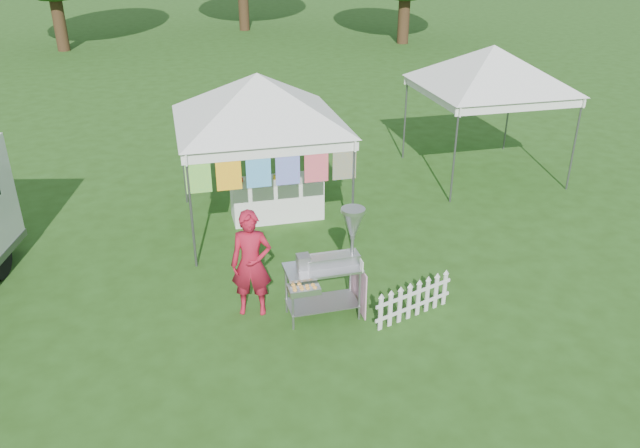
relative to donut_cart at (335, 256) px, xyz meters
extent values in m
plane|color=#264915|center=(-0.53, -0.06, -1.02)|extent=(120.00, 120.00, 0.00)
cylinder|color=#59595E|center=(-1.95, 2.02, 0.03)|extent=(0.04, 0.04, 2.10)
cylinder|color=#59595E|center=(0.89, 2.02, 0.03)|extent=(0.04, 0.04, 2.10)
cylinder|color=#59595E|center=(-1.95, 4.86, 0.03)|extent=(0.04, 0.04, 2.10)
cylinder|color=#59595E|center=(0.89, 4.86, 0.03)|extent=(0.04, 0.04, 2.10)
cube|color=white|center=(-0.53, 2.02, 0.98)|extent=(3.00, 0.03, 0.22)
cube|color=white|center=(-0.53, 4.86, 0.98)|extent=(3.00, 0.03, 0.22)
pyramid|color=white|center=(-0.53, 3.44, 1.98)|extent=(4.24, 4.24, 0.90)
cylinder|color=#59595E|center=(-0.53, 2.02, 1.06)|extent=(3.00, 0.03, 0.03)
cube|color=#1BA757|center=(-1.78, 2.02, 0.71)|extent=(0.42, 0.01, 0.70)
cube|color=orange|center=(-1.28, 2.02, 0.71)|extent=(0.42, 0.01, 0.70)
cube|color=blue|center=(-0.78, 2.02, 0.71)|extent=(0.42, 0.01, 0.70)
cube|color=purple|center=(-0.28, 2.02, 0.71)|extent=(0.42, 0.01, 0.70)
cube|color=#C1188A|center=(0.22, 2.02, 0.71)|extent=(0.42, 0.01, 0.70)
cube|color=orange|center=(0.72, 2.02, 0.71)|extent=(0.42, 0.01, 0.70)
cylinder|color=#59595E|center=(3.55, 3.52, 0.03)|extent=(0.04, 0.04, 2.10)
cylinder|color=#59595E|center=(6.39, 3.52, 0.03)|extent=(0.04, 0.04, 2.10)
cylinder|color=#59595E|center=(3.55, 6.36, 0.03)|extent=(0.04, 0.04, 2.10)
cylinder|color=#59595E|center=(6.39, 6.36, 0.03)|extent=(0.04, 0.04, 2.10)
cube|color=white|center=(4.97, 3.52, 0.98)|extent=(3.00, 0.03, 0.22)
cube|color=white|center=(4.97, 6.36, 0.98)|extent=(3.00, 0.03, 0.22)
pyramid|color=white|center=(4.97, 4.94, 1.98)|extent=(4.24, 4.24, 0.90)
cylinder|color=#59595E|center=(4.97, 3.52, 1.06)|extent=(3.00, 0.03, 0.03)
cylinder|color=#322112|center=(-6.53, 23.94, 0.96)|extent=(0.56, 0.56, 3.96)
cylinder|color=#322112|center=(9.47, 21.94, 0.74)|extent=(0.56, 0.56, 3.52)
cylinder|color=gray|center=(-0.69, -0.23, -0.60)|extent=(0.04, 0.04, 0.84)
cylinder|color=gray|center=(0.33, -0.22, -0.60)|extent=(0.04, 0.04, 0.84)
cylinder|color=gray|center=(-0.70, 0.23, -0.60)|extent=(0.04, 0.04, 0.84)
cylinder|color=gray|center=(0.32, 0.24, -0.60)|extent=(0.04, 0.04, 0.84)
cube|color=gray|center=(-0.18, 0.00, -0.78)|extent=(1.07, 0.55, 0.01)
cube|color=#B7B7BC|center=(-0.18, 0.00, -0.18)|extent=(1.13, 0.58, 0.04)
cube|color=#B7B7BC|center=(-0.02, 0.05, -0.09)|extent=(0.80, 0.25, 0.14)
cube|color=gray|center=(-0.46, 0.05, -0.05)|extent=(0.19, 0.21, 0.21)
cylinder|color=gray|center=(0.28, 0.06, 0.24)|extent=(0.05, 0.05, 0.84)
cone|color=#B7B7BC|center=(0.28, 0.06, 0.48)|extent=(0.34, 0.34, 0.37)
cylinder|color=#B7B7BC|center=(0.28, 0.06, 0.68)|extent=(0.36, 0.36, 0.06)
cube|color=#B7B7BC|center=(-0.55, -0.36, -0.27)|extent=(0.45, 0.29, 0.09)
cube|color=#CF8BAD|center=(0.39, 0.01, -0.60)|extent=(0.03, 0.70, 0.76)
cube|color=white|center=(0.34, -0.25, -0.06)|extent=(0.02, 0.13, 0.17)
imported|color=maroon|center=(-1.19, 0.38, -0.17)|extent=(0.70, 0.54, 1.69)
cube|color=silver|center=(0.55, -0.56, -0.74)|extent=(0.07, 0.04, 0.56)
cube|color=silver|center=(0.72, -0.50, -0.74)|extent=(0.07, 0.04, 0.56)
cube|color=silver|center=(0.89, -0.44, -0.74)|extent=(0.07, 0.04, 0.56)
cube|color=silver|center=(1.06, -0.39, -0.74)|extent=(0.07, 0.04, 0.56)
cube|color=silver|center=(1.23, -0.33, -0.74)|extent=(0.07, 0.04, 0.56)
cube|color=silver|center=(1.40, -0.27, -0.74)|extent=(0.07, 0.04, 0.56)
cube|color=silver|center=(1.57, -0.21, -0.74)|extent=(0.07, 0.04, 0.56)
cube|color=silver|center=(1.74, -0.15, -0.74)|extent=(0.07, 0.04, 0.56)
cube|color=silver|center=(1.15, -0.36, -0.84)|extent=(1.37, 0.49, 0.05)
cube|color=silver|center=(1.15, -0.36, -0.60)|extent=(1.37, 0.49, 0.05)
cube|color=white|center=(-0.21, 3.65, -0.61)|extent=(1.80, 0.70, 0.82)
camera|label=1|loc=(-2.16, -7.73, 4.43)|focal=35.00mm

